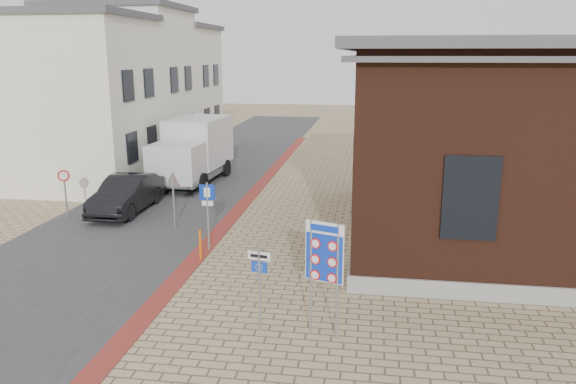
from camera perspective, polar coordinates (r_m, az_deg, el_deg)
The scene contains 16 objects.
ground at distance 15.24m, azimuth -5.46°, elevation -10.94°, with size 120.00×120.00×0.00m, color tan.
road_strip at distance 30.46m, azimuth -8.70°, elevation 1.60°, with size 7.00×60.00×0.02m, color #38383A.
curb_strip at distance 24.86m, azimuth -4.38°, elevation -1.03°, with size 0.60×40.00×0.02m, color maroon.
brick_building at distance 21.33m, azimuth 23.63°, elevation 4.89°, with size 13.00×13.00×6.80m.
townhouse_near at distance 29.32m, azimuth -21.21°, elevation 8.59°, with size 7.40×6.40×8.30m.
townhouse_mid at distance 34.63m, azimuth -16.34°, elevation 10.28°, with size 7.40×6.40×9.10m.
townhouse_far at distance 40.17m, azimuth -12.70°, elevation 10.34°, with size 7.40×6.40×8.30m.
bike_rack at distance 16.78m, azimuth 5.26°, elevation -7.58°, with size 0.08×1.80×0.60m.
sedan at distance 24.11m, azimuth -16.08°, elevation -0.21°, with size 1.59×4.57×1.50m, color black.
box_truck at distance 28.99m, azimuth -9.58°, elevation 4.23°, with size 2.87×6.21×3.18m.
border_sign at distance 12.73m, azimuth 3.72°, elevation -6.41°, with size 0.90×0.35×2.75m.
essen_sign at distance 13.15m, azimuth -2.92°, elevation -8.57°, with size 0.56×0.15×2.10m.
parking_sign at distance 18.58m, azimuth -8.17°, elevation -1.31°, with size 0.51×0.08×2.32m.
yield_sign at distance 21.27m, azimuth -11.60°, elevation 0.49°, with size 0.73×0.26×2.09m.
speed_sign at distance 23.87m, azimuth -21.73°, elevation 0.50°, with size 0.44×0.20×1.96m.
bollard at distance 18.05m, azimuth -8.90°, elevation -5.35°, with size 0.09×0.09×0.99m, color #DD5C0B.
Camera 1 is at (3.48, -13.41, 6.36)m, focal length 35.00 mm.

